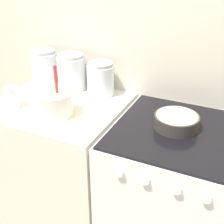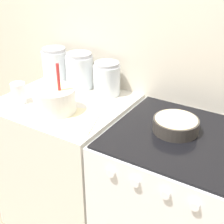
{
  "view_description": "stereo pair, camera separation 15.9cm",
  "coord_description": "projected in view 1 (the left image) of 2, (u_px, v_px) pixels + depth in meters",
  "views": [
    {
      "loc": [
        0.6,
        -1.01,
        1.69
      ],
      "look_at": [
        0.0,
        0.27,
        0.94
      ],
      "focal_mm": 50.0,
      "sensor_mm": 36.0,
      "label": 1
    },
    {
      "loc": [
        0.74,
        -0.93,
        1.69
      ],
      "look_at": [
        0.0,
        0.27,
        0.94
      ],
      "focal_mm": 50.0,
      "sensor_mm": 36.0,
      "label": 2
    }
  ],
  "objects": [
    {
      "name": "countertop_cabinet",
      "position": [
        64.0,
        166.0,
        2.01
      ],
      "size": [
        0.72,
        0.65,
        0.89
      ],
      "color": "silver",
      "rests_on": "ground_plane"
    },
    {
      "name": "wall_back",
      "position": [
        141.0,
        44.0,
        1.8
      ],
      "size": [
        4.45,
        0.05,
        2.4
      ],
      "color": "beige",
      "rests_on": "ground_plane"
    },
    {
      "name": "stove",
      "position": [
        174.0,
        200.0,
        1.74
      ],
      "size": [
        0.69,
        0.67,
        0.89
      ],
      "color": "silver",
      "rests_on": "ground_plane"
    },
    {
      "name": "baking_pan",
      "position": [
        176.0,
        121.0,
        1.54
      ],
      "size": [
        0.22,
        0.22,
        0.07
      ],
      "color": "#38332D",
      "rests_on": "stove"
    },
    {
      "name": "mixing_bowl",
      "position": [
        52.0,
        101.0,
        1.64
      ],
      "size": [
        0.23,
        0.23,
        0.28
      ],
      "color": "white",
      "rests_on": "countertop_cabinet"
    },
    {
      "name": "storage_jar_left",
      "position": [
        45.0,
        69.0,
        2.02
      ],
      "size": [
        0.17,
        0.17,
        0.23
      ],
      "color": "silver",
      "rests_on": "countertop_cabinet"
    },
    {
      "name": "tin_can",
      "position": [
        12.0,
        97.0,
        1.73
      ],
      "size": [
        0.08,
        0.08,
        0.12
      ],
      "color": "silver",
      "rests_on": "countertop_cabinet"
    },
    {
      "name": "recipe_page",
      "position": [
        78.0,
        122.0,
        1.6
      ],
      "size": [
        0.26,
        0.3,
        0.01
      ],
      "color": "beige",
      "rests_on": "countertop_cabinet"
    },
    {
      "name": "storage_jar_middle",
      "position": [
        72.0,
        74.0,
        1.95
      ],
      "size": [
        0.17,
        0.17,
        0.22
      ],
      "color": "silver",
      "rests_on": "countertop_cabinet"
    },
    {
      "name": "storage_jar_right",
      "position": [
        101.0,
        81.0,
        1.88
      ],
      "size": [
        0.16,
        0.16,
        0.2
      ],
      "color": "silver",
      "rests_on": "countertop_cabinet"
    }
  ]
}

